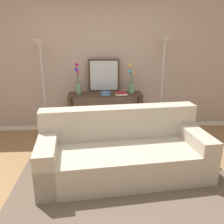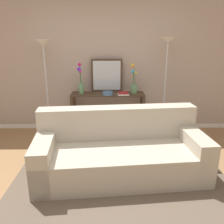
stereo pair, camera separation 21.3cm
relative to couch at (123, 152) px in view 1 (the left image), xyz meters
The scene contains 13 objects.
ground_plane 0.54m from the couch, 133.62° to the right, with size 16.00×16.00×0.02m, color #9E754C.
back_wall 2.07m from the couch, 99.46° to the left, with size 12.00×0.15×2.61m.
area_rug 0.34m from the couch, 87.80° to the right, with size 2.86×1.95×0.01m.
couch is the anchor object (origin of this frame).
console_table 1.49m from the couch, 97.09° to the left, with size 1.39×0.39×0.81m.
floor_lamp_left 2.19m from the couch, 133.67° to the left, with size 0.28×0.28×1.78m.
floor_lamp_right 1.99m from the couch, 57.33° to the left, with size 0.28×0.28×1.84m.
wall_mirror 1.82m from the couch, 97.02° to the left, with size 0.60×0.02×0.63m.
vase_tall_flowers 1.76m from the couch, 115.48° to the left, with size 0.10×0.13×0.58m.
vase_short_flowers 1.65m from the couch, 78.03° to the left, with size 0.13×0.12×0.56m.
fruit_bowl 1.44m from the couch, 97.80° to the left, with size 0.20×0.20×0.06m.
book_stack 1.43m from the couch, 85.52° to the left, with size 0.22×0.17×0.05m.
book_row_under_console 1.57m from the couch, 110.56° to the left, with size 0.39×0.16×0.13m.
Camera 1 is at (-0.05, -2.61, 1.82)m, focal length 37.83 mm.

